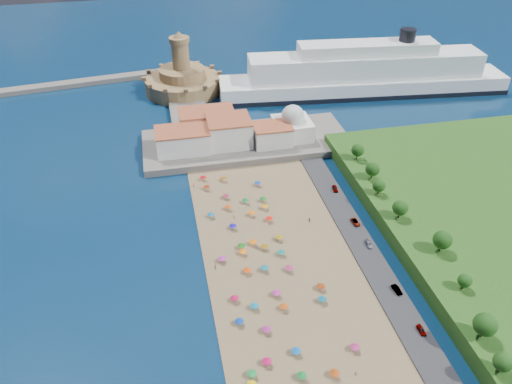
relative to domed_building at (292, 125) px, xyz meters
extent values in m
plane|color=#071938|center=(-30.00, -71.00, -8.97)|extent=(700.00, 700.00, 0.00)
cube|color=#59544C|center=(-20.00, 2.00, -7.47)|extent=(90.00, 36.00, 3.00)
cube|color=#59544C|center=(-42.00, 37.00, -7.77)|extent=(18.00, 70.00, 2.40)
cube|color=silver|center=(-48.00, -2.00, -1.47)|extent=(22.00, 14.00, 9.00)
cube|color=silver|center=(-28.00, 0.00, -0.47)|extent=(18.00, 16.00, 11.00)
cube|color=silver|center=(-10.00, -4.00, -1.97)|extent=(16.00, 12.00, 8.00)
cube|color=silver|center=(-36.00, 12.00, -0.97)|extent=(24.00, 14.00, 10.00)
cube|color=silver|center=(0.00, 0.00, -1.97)|extent=(16.00, 16.00, 8.00)
sphere|color=silver|center=(0.00, 0.00, 4.03)|extent=(10.00, 10.00, 10.00)
cylinder|color=silver|center=(0.00, 0.00, 7.83)|extent=(1.20, 1.20, 1.60)
cylinder|color=#9A734D|center=(-42.00, 67.00, -4.97)|extent=(40.00, 40.00, 8.00)
cylinder|color=#9A734D|center=(-42.00, 67.00, 1.53)|extent=(24.00, 24.00, 5.00)
cylinder|color=#9A734D|center=(-42.00, 67.00, 11.03)|extent=(9.00, 9.00, 14.00)
cylinder|color=#9A734D|center=(-42.00, 67.00, 19.23)|extent=(10.40, 10.40, 2.40)
cone|color=#9A734D|center=(-42.00, 67.00, 21.93)|extent=(6.00, 6.00, 3.00)
cube|color=black|center=(51.52, 45.38, -7.74)|extent=(154.37, 36.86, 2.46)
cube|color=white|center=(51.52, 45.38, -4.42)|extent=(153.34, 36.37, 9.12)
cube|color=white|center=(51.52, 45.38, 6.22)|extent=(122.71, 29.50, 12.15)
cube|color=white|center=(51.52, 45.38, 15.33)|extent=(71.91, 20.74, 6.08)
cylinder|color=black|center=(71.69, 43.49, 21.41)|extent=(8.10, 8.10, 6.08)
cylinder|color=gray|center=(-15.57, -89.09, -7.72)|extent=(0.07, 0.07, 2.00)
cone|color=#8E2F0C|center=(-15.57, -89.09, -6.82)|extent=(2.50, 2.50, 0.60)
cylinder|color=gray|center=(-34.66, -25.32, -7.72)|extent=(0.07, 0.07, 2.00)
cone|color=#80520B|center=(-34.66, -25.32, -6.82)|extent=(2.50, 2.50, 0.60)
cylinder|color=gray|center=(-23.29, -72.04, -7.72)|extent=(0.07, 0.07, 2.00)
cone|color=#0D7D6C|center=(-23.29, -72.04, -6.82)|extent=(2.50, 2.50, 0.60)
cylinder|color=gray|center=(-35.26, -69.12, -7.72)|extent=(0.07, 0.07, 2.00)
cone|color=orange|center=(-35.26, -69.12, -6.82)|extent=(2.50, 2.50, 0.60)
cylinder|color=gray|center=(-37.06, -111.28, -7.72)|extent=(0.07, 0.07, 2.00)
cone|color=#B30E49|center=(-37.06, -111.28, -6.82)|extent=(2.50, 2.50, 0.60)
cylinder|color=gray|center=(-42.37, -71.09, -7.72)|extent=(0.07, 0.07, 2.00)
cone|color=#B22693|center=(-42.37, -71.09, -6.82)|extent=(2.50, 2.50, 0.60)
cylinder|color=gray|center=(-22.86, -46.61, -7.72)|extent=(0.07, 0.07, 2.00)
cone|color=orange|center=(-22.86, -46.61, -6.82)|extent=(2.50, 2.50, 0.60)
cylinder|color=gray|center=(-35.51, -37.21, -7.72)|extent=(0.07, 0.07, 2.00)
cone|color=#9F2246|center=(-35.51, -37.21, -6.82)|extent=(2.50, 2.50, 0.60)
cylinder|color=gray|center=(-41.48, -113.92, -7.72)|extent=(0.07, 0.07, 2.00)
cone|color=#168035|center=(-41.48, -113.92, -6.82)|extent=(2.50, 2.50, 0.60)
cylinder|color=gray|center=(-30.13, -78.00, -7.72)|extent=(0.07, 0.07, 2.00)
cone|color=#0E6B84|center=(-30.13, -78.00, -6.82)|extent=(2.50, 2.50, 0.60)
cylinder|color=gray|center=(-41.52, -97.10, -7.72)|extent=(0.07, 0.07, 2.00)
cone|color=#0B3593|center=(-41.52, -97.10, -6.82)|extent=(2.50, 2.50, 0.60)
cylinder|color=gray|center=(-29.02, -41.61, -7.72)|extent=(0.07, 0.07, 2.00)
cone|color=#136F25|center=(-29.02, -41.61, -6.82)|extent=(2.50, 2.50, 0.60)
cylinder|color=gray|center=(-29.00, -109.74, -7.72)|extent=(0.07, 0.07, 2.00)
cone|color=#0C59A7|center=(-29.00, -109.74, -6.82)|extent=(2.50, 2.50, 0.60)
cylinder|color=gray|center=(-22.67, -79.59, -7.72)|extent=(0.07, 0.07, 2.00)
cone|color=#AA2460|center=(-22.67, -79.59, -6.82)|extent=(2.50, 2.50, 0.60)
cylinder|color=gray|center=(-36.36, -92.51, -7.72)|extent=(0.07, 0.07, 2.00)
cone|color=#107093|center=(-36.36, -92.51, -6.82)|extent=(2.50, 2.50, 0.60)
cylinder|color=gray|center=(-35.54, -77.93, -7.72)|extent=(0.07, 0.07, 2.00)
cone|color=#E4430A|center=(-35.54, -77.93, -6.82)|extent=(2.50, 2.50, 0.60)
cylinder|color=gray|center=(-22.48, -41.90, -7.72)|extent=(0.07, 0.07, 2.00)
cone|color=#13701E|center=(-22.48, -41.90, -6.82)|extent=(2.50, 2.50, 0.60)
cone|color=yellow|center=(-42.13, -116.98, -6.82)|extent=(2.50, 2.50, 0.60)
cylinder|color=gray|center=(-36.14, -55.51, -7.72)|extent=(0.07, 0.07, 2.00)
cone|color=#1C0DAD|center=(-36.14, -55.51, -6.82)|extent=(2.50, 2.50, 0.60)
cylinder|color=gray|center=(-42.30, -22.91, -7.72)|extent=(0.07, 0.07, 2.00)
cone|color=red|center=(-42.30, -22.91, -6.82)|extent=(2.50, 2.50, 0.60)
cylinder|color=gray|center=(-29.04, -88.92, -7.72)|extent=(0.07, 0.07, 2.00)
cone|color=#B3268A|center=(-29.04, -88.92, -6.82)|extent=(2.50, 2.50, 0.60)
cylinder|color=gray|center=(-29.65, -117.06, -7.72)|extent=(0.07, 0.07, 2.00)
cone|color=#136F2A|center=(-29.65, -117.06, -6.82)|extent=(2.50, 2.50, 0.60)
cylinder|color=gray|center=(-21.56, -118.03, -7.72)|extent=(0.07, 0.07, 2.00)
cone|color=#A33E0D|center=(-21.56, -118.03, -6.82)|extent=(2.50, 2.50, 0.60)
cylinder|color=gray|center=(-22.19, -64.67, -7.72)|extent=(0.07, 0.07, 2.00)
cone|color=#9E7C0E|center=(-22.19, -64.67, -6.82)|extent=(2.50, 2.50, 0.60)
cylinder|color=gray|center=(-42.61, -47.48, -7.72)|extent=(0.07, 0.07, 2.00)
cone|color=#0F5E8C|center=(-42.61, -47.48, -6.82)|extent=(2.50, 2.50, 0.60)
cylinder|color=gray|center=(-41.29, -88.43, -7.72)|extent=(0.07, 0.07, 2.00)
cone|color=#B30E3F|center=(-41.29, -88.43, -6.82)|extent=(2.50, 2.50, 0.60)
cylinder|color=gray|center=(-13.73, -111.75, -7.72)|extent=(0.07, 0.07, 2.00)
cone|color=#A82460|center=(-13.73, -111.75, -6.82)|extent=(2.50, 2.50, 0.60)
cylinder|color=gray|center=(-28.28, -94.47, -7.72)|extent=(0.07, 0.07, 2.00)
cone|color=#BF480F|center=(-28.28, -94.47, -6.82)|extent=(2.50, 2.50, 0.60)
cylinder|color=gray|center=(-22.21, -31.22, -7.72)|extent=(0.07, 0.07, 2.00)
cone|color=#0D3BB0|center=(-22.21, -31.22, -6.82)|extent=(2.50, 2.50, 0.60)
cylinder|color=gray|center=(-35.96, -44.30, -7.72)|extent=(0.07, 0.07, 2.00)
cone|color=#B6480E|center=(-35.96, -44.30, -6.82)|extent=(2.50, 2.50, 0.60)
cylinder|color=gray|center=(-23.03, -54.01, -7.72)|extent=(0.07, 0.07, 2.00)
cone|color=#FF180B|center=(-23.03, -54.01, -6.82)|extent=(2.50, 2.50, 0.60)
cylinder|color=gray|center=(-35.19, -66.20, -7.72)|extent=(0.07, 0.07, 2.00)
cone|color=#136D15|center=(-35.19, -66.20, -6.82)|extent=(2.50, 2.50, 0.60)
cylinder|color=gray|center=(-28.38, -49.65, -7.72)|extent=(0.07, 0.07, 2.00)
cone|color=orange|center=(-28.38, -49.65, -6.82)|extent=(2.50, 2.50, 0.60)
cylinder|color=gray|center=(-34.88, -101.29, -7.72)|extent=(0.07, 0.07, 2.00)
cone|color=#9E217C|center=(-34.88, -101.29, -6.82)|extent=(2.50, 2.50, 0.60)
cylinder|color=gray|center=(-27.91, -68.14, -7.72)|extent=(0.07, 0.07, 2.00)
cone|color=#8F600D|center=(-27.91, -68.14, -6.82)|extent=(2.50, 2.50, 0.60)
cylinder|color=gray|center=(-31.01, -65.23, -7.72)|extent=(0.07, 0.07, 2.00)
cone|color=orange|center=(-31.01, -65.23, -6.82)|extent=(2.50, 2.50, 0.60)
cylinder|color=gray|center=(-41.83, -29.82, -7.72)|extent=(0.07, 0.07, 2.00)
cone|color=maroon|center=(-41.83, -29.82, -6.82)|extent=(2.50, 2.50, 0.60)
cylinder|color=gray|center=(-16.74, -94.01, -7.72)|extent=(0.07, 0.07, 2.00)
cone|color=#0D617F|center=(-16.74, -94.01, -6.82)|extent=(2.50, 2.50, 0.60)
imported|color=tan|center=(-46.50, -26.71, -7.81)|extent=(0.74, 1.15, 1.83)
imported|color=tan|center=(-44.76, -73.88, -7.79)|extent=(0.98, 1.10, 1.86)
imported|color=tan|center=(-34.60, -49.32, -7.90)|extent=(1.01, 0.99, 1.64)
imported|color=tan|center=(-16.07, -118.64, -7.93)|extent=(0.96, 0.92, 1.60)
imported|color=tan|center=(-37.52, -110.17, -7.92)|extent=(1.44, 1.34, 1.61)
imported|color=tan|center=(-22.11, -31.74, -7.89)|extent=(1.22, 1.18, 1.67)
imported|color=tan|center=(-9.24, -57.05, -7.78)|extent=(1.48, 1.74, 1.89)
imported|color=tan|center=(-22.85, -63.83, -7.91)|extent=(0.64, 0.46, 1.63)
imported|color=gray|center=(6.00, -73.60, -7.68)|extent=(2.10, 4.26, 1.19)
imported|color=gray|center=(6.00, -40.66, -7.55)|extent=(2.32, 4.45, 1.45)
imported|color=gray|center=(6.00, -94.67, -7.58)|extent=(2.01, 4.35, 1.38)
imported|color=gray|center=(6.00, -61.69, -7.65)|extent=(2.35, 4.63, 1.26)
imported|color=gray|center=(6.00, -109.87, -7.64)|extent=(1.53, 3.75, 1.27)
cylinder|color=#382314|center=(15.36, -128.53, -1.68)|extent=(0.50, 0.50, 2.59)
sphere|color=#14380F|center=(15.36, -128.53, 0.66)|extent=(4.67, 4.67, 4.67)
cylinder|color=#382314|center=(16.96, -118.41, -1.31)|extent=(0.50, 0.50, 3.32)
sphere|color=#14380F|center=(16.96, -118.41, 1.67)|extent=(5.98, 5.98, 5.98)
cylinder|color=#382314|center=(21.56, -102.13, -1.87)|extent=(0.50, 0.50, 2.20)
sphere|color=#14380F|center=(21.56, -102.13, 0.11)|extent=(3.96, 3.96, 3.96)
cylinder|color=#382314|center=(23.28, -86.29, -1.34)|extent=(0.50, 0.50, 3.26)
sphere|color=#14380F|center=(23.28, -86.29, 1.59)|extent=(5.87, 5.87, 5.87)
cylinder|color=#382314|center=(18.27, -67.90, -1.51)|extent=(0.50, 0.50, 2.93)
sphere|color=#14380F|center=(18.27, -67.90, 1.12)|extent=(5.27, 5.27, 5.27)
cylinder|color=#382314|center=(17.09, -53.45, -1.70)|extent=(0.50, 0.50, 2.55)
sphere|color=#14380F|center=(17.09, -53.45, 0.59)|extent=(4.59, 4.59, 4.59)
cylinder|color=#382314|center=(18.85, -43.38, -1.48)|extent=(0.50, 0.50, 3.00)
sphere|color=#14380F|center=(18.85, -43.38, 1.22)|extent=(5.39, 5.39, 5.39)
cylinder|color=#382314|center=(18.82, -28.76, -1.53)|extent=(0.50, 0.50, 2.89)
sphere|color=#14380F|center=(18.82, -28.76, 1.07)|extent=(5.20, 5.20, 5.20)
camera|label=1|loc=(-56.16, -188.00, 99.16)|focal=35.00mm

